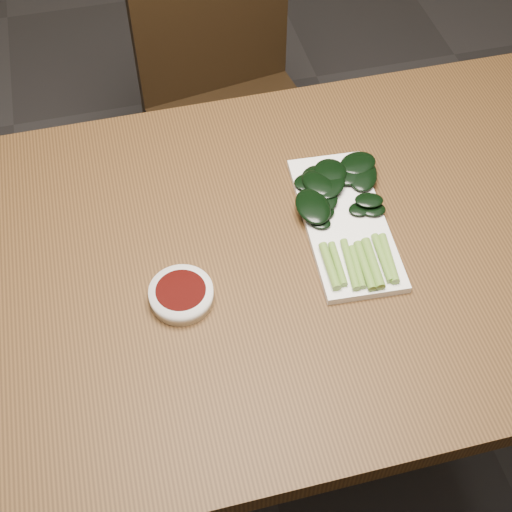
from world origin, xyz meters
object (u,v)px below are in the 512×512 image
Objects in this scene: gai_lan at (339,200)px; table at (261,278)px; chair_far at (230,101)px; serving_plate at (345,222)px; sauce_bowl at (181,295)px.

table is at bearing -158.04° from gai_lan.
chair_far is (0.10, 0.70, -0.19)m from table.
table is at bearing -170.60° from serving_plate.
sauce_bowl is at bearing -163.90° from serving_plate.
table is at bearing 22.75° from sauce_bowl.
serving_plate is at bearing -94.15° from chair_far.
chair_far is at bearing 82.20° from table.
gai_lan reaches higher than serving_plate.
serving_plate is (0.30, 0.09, -0.01)m from sauce_bowl.
chair_far is at bearing 72.40° from sauce_bowl.
gai_lan is (0.30, 0.12, 0.01)m from sauce_bowl.
sauce_bowl is at bearing -116.72° from chair_far.
serving_plate is at bearing -91.38° from gai_lan.
gai_lan is at bearing 21.96° from table.
sauce_bowl is (-0.15, -0.06, 0.09)m from table.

